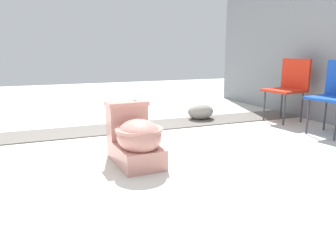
% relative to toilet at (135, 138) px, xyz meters
% --- Properties ---
extents(ground_plane, '(14.00, 14.00, 0.00)m').
position_rel_toilet_xyz_m(ground_plane, '(-0.12, -0.10, -0.22)').
color(ground_plane, beige).
extents(gravel_strip, '(0.56, 8.00, 0.01)m').
position_rel_toilet_xyz_m(gravel_strip, '(-1.29, 0.40, -0.21)').
color(gravel_strip, '#605B56').
rests_on(gravel_strip, ground).
extents(toilet, '(0.65, 0.41, 0.52)m').
position_rel_toilet_xyz_m(toilet, '(0.00, 0.00, 0.00)').
color(toilet, tan).
rests_on(toilet, ground).
extents(folding_chair_left, '(0.50, 0.50, 0.83)m').
position_rel_toilet_xyz_m(folding_chair_left, '(-0.90, 2.42, 0.29)').
color(folding_chair_left, red).
rests_on(folding_chair_left, ground).
extents(boulder_near, '(0.41, 0.45, 0.22)m').
position_rel_toilet_xyz_m(boulder_near, '(-1.42, 1.36, -0.11)').
color(boulder_near, gray).
rests_on(boulder_near, ground).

